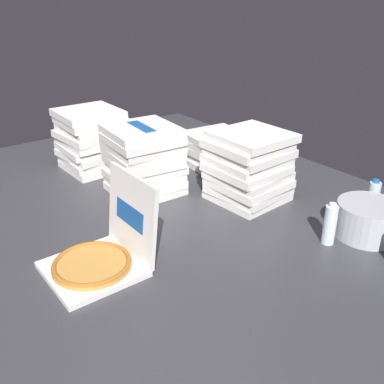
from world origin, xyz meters
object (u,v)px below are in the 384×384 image
Objects in this scene: pizza_stack_right_far at (218,150)px; open_pizza_box at (103,252)px; pizza_stack_left_mid at (248,167)px; pizza_stack_center_near at (144,160)px; ice_bucket at (368,220)px; water_bottle_2 at (330,224)px; water_bottle_0 at (373,199)px; pizza_stack_right_mid at (92,140)px.

open_pizza_box is at bearing -62.31° from pizza_stack_right_far.
open_pizza_box reaches higher than pizza_stack_right_far.
pizza_stack_center_near is at bearing -137.88° from pizza_stack_left_mid.
open_pizza_box is 1.37× the size of ice_bucket.
water_bottle_2 is at bearing -2.03° from pizza_stack_left_mid.
ice_bucket is (1.08, -0.02, -0.02)m from pizza_stack_right_far.
pizza_stack_right_far is 1.01× the size of pizza_stack_left_mid.
water_bottle_0 reaches higher than ice_bucket.
pizza_stack_center_near is 0.57m from pizza_stack_left_mid.
pizza_stack_left_mid is (-0.10, 0.90, 0.12)m from open_pizza_box.
water_bottle_2 is (0.44, 0.88, 0.02)m from open_pizza_box.
open_pizza_box is 1.11m from pizza_stack_right_mid.
pizza_stack_center_near is 2.06× the size of water_bottle_0.
pizza_stack_right_far reaches higher than ice_bucket.
pizza_stack_center_near reaches higher than pizza_stack_right_mid.
pizza_stack_center_near is (0.06, -0.58, 0.08)m from pizza_stack_right_far.
pizza_stack_right_mid is 1.99× the size of water_bottle_2.
pizza_stack_right_mid is 1.99× the size of water_bottle_0.
pizza_stack_right_mid reaches higher than open_pizza_box.
pizza_stack_left_mid is at bearing -22.81° from pizza_stack_right_far.
ice_bucket is (1.02, 0.56, -0.11)m from pizza_stack_center_near.
pizza_stack_right_mid reaches higher than water_bottle_2.
open_pizza_box is 0.99m from water_bottle_2.
open_pizza_box is 1.01× the size of pizza_stack_right_mid.
ice_bucket is at bearing 28.66° from pizza_stack_center_near.
pizza_stack_center_near is at bearing -159.34° from water_bottle_2.
pizza_stack_right_mid and pizza_stack_left_mid have the same top height.
open_pizza_box is at bearing -23.98° from pizza_stack_right_mid.
open_pizza_box reaches higher than water_bottle_0.
pizza_stack_center_near is at bearing -151.34° from ice_bucket.
water_bottle_0 is (0.41, 1.26, 0.02)m from open_pizza_box.
open_pizza_box is 2.01× the size of water_bottle_2.
open_pizza_box is 2.01× the size of water_bottle_0.
pizza_stack_right_far is at bearing 167.79° from water_bottle_2.
open_pizza_box reaches higher than ice_bucket.
pizza_stack_right_far is 0.52m from pizza_stack_left_mid.
pizza_stack_left_mid reaches higher than ice_bucket.
pizza_stack_left_mid is at bearing 26.42° from pizza_stack_right_mid.
pizza_stack_right_far is at bearing 117.69° from open_pizza_box.
water_bottle_0 is (0.99, 0.16, -0.01)m from pizza_stack_right_far.
water_bottle_2 is (1.45, 0.43, -0.09)m from pizza_stack_right_mid.
water_bottle_0 is at bearing 116.74° from ice_bucket.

